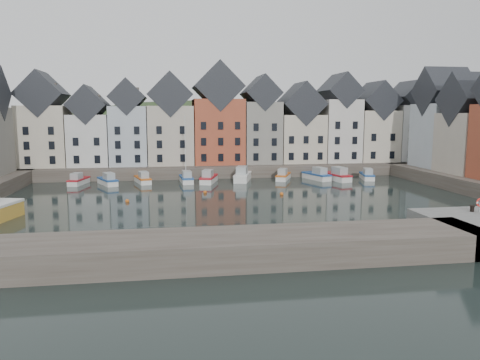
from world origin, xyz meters
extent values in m
plane|color=black|center=(0.00, 0.00, 0.00)|extent=(260.00, 260.00, 0.00)
cube|color=#433B34|center=(0.00, 30.00, 1.00)|extent=(90.00, 16.00, 2.00)
cube|color=#433B34|center=(-10.00, -22.00, 1.00)|extent=(50.00, 6.00, 2.00)
ellipsoid|color=#26371B|center=(0.00, 56.00, -18.00)|extent=(153.60, 70.40, 64.00)
sphere|color=#193216|center=(-13.94, 50.93, 8.70)|extent=(5.77, 5.77, 5.77)
sphere|color=#193216|center=(24.86, 60.75, 8.12)|extent=(5.27, 5.27, 5.27)
sphere|color=#193216|center=(31.82, 54.20, 7.88)|extent=(5.07, 5.07, 5.07)
sphere|color=#193216|center=(14.28, 55.19, 7.82)|extent=(5.01, 5.01, 5.01)
sphere|color=#193216|center=(-37.67, 56.61, 6.57)|extent=(3.94, 3.94, 3.94)
sphere|color=#193216|center=(28.33, 60.25, 8.05)|extent=(5.21, 5.21, 5.21)
sphere|color=#193216|center=(1.99, 58.64, 8.32)|extent=(5.45, 5.45, 5.45)
sphere|color=#193216|center=(37.80, 48.31, 7.21)|extent=(4.49, 4.49, 4.49)
cube|color=beige|center=(-29.17, 28.00, 7.04)|extent=(7.67, 8.00, 10.07)
cube|color=black|center=(-29.17, 28.00, 13.97)|extent=(7.67, 8.16, 7.67)
cube|color=silver|center=(-21.90, 28.00, 6.30)|extent=(6.56, 8.00, 8.61)
cube|color=black|center=(-21.90, 28.00, 12.23)|extent=(6.56, 8.16, 6.56)
cube|color=#ACB7BF|center=(-15.37, 28.00, 7.01)|extent=(6.20, 8.00, 10.02)
cube|color=black|center=(-15.37, 28.00, 13.55)|extent=(6.20, 8.16, 6.20)
cube|color=#B6AB9A|center=(-8.27, 28.00, 7.04)|extent=(7.70, 8.00, 10.08)
cube|color=black|center=(-8.27, 28.00, 13.98)|extent=(7.70, 8.16, 7.70)
cube|color=#A3472E|center=(0.07, 28.00, 7.64)|extent=(8.69, 8.00, 11.28)
cube|color=black|center=(0.07, 28.00, 15.43)|extent=(8.69, 8.16, 8.69)
cube|color=gray|center=(7.78, 28.00, 7.39)|extent=(6.43, 8.00, 10.78)
cube|color=black|center=(7.78, 28.00, 14.37)|extent=(6.43, 8.16, 6.43)
cube|color=beige|center=(15.08, 28.00, 6.28)|extent=(7.88, 8.00, 8.56)
cube|color=black|center=(15.08, 28.00, 12.51)|extent=(7.88, 8.16, 7.88)
cube|color=beige|center=(22.42, 28.00, 7.64)|extent=(6.50, 8.00, 11.27)
cube|color=black|center=(22.42, 28.00, 14.88)|extent=(6.50, 8.16, 6.50)
cube|color=beige|center=(29.43, 28.00, 6.66)|extent=(7.23, 8.00, 9.32)
cube|color=black|center=(29.43, 28.00, 13.11)|extent=(7.23, 8.16, 7.23)
cube|color=silver|center=(36.28, 28.00, 7.16)|extent=(6.18, 8.00, 10.32)
cube|color=black|center=(36.28, 28.00, 13.85)|extent=(6.18, 8.16, 6.18)
cube|color=#ACB7BF|center=(36.00, 16.26, 7.19)|extent=(7.47, 8.00, 10.38)
cube|color=black|center=(36.00, 16.26, 14.36)|extent=(7.62, 8.00, 8.00)
cube|color=#B6AB9A|center=(36.00, 8.26, 6.44)|extent=(8.14, 8.00, 8.89)
cube|color=black|center=(36.00, 8.26, 12.87)|extent=(8.30, 8.00, 8.00)
sphere|color=#C55817|center=(-4.00, 8.00, 0.15)|extent=(0.50, 0.50, 0.50)
sphere|color=#C55817|center=(6.00, 5.00, 0.15)|extent=(0.50, 0.50, 0.50)
sphere|color=#C55817|center=(-14.00, 3.00, 0.15)|extent=(0.50, 0.50, 0.50)
cube|color=silver|center=(-22.51, 19.32, 0.31)|extent=(2.63, 5.46, 0.96)
cube|color=#A81820|center=(-22.51, 19.32, 0.83)|extent=(2.74, 5.58, 0.22)
cube|color=#969D9D|center=(-22.68, 18.55, 1.35)|extent=(1.63, 2.31, 1.05)
cube|color=silver|center=(-18.10, 18.21, 0.32)|extent=(3.66, 5.65, 1.00)
cube|color=#1E488B|center=(-18.10, 18.21, 0.86)|extent=(3.78, 5.79, 0.23)
cube|color=#969D9D|center=(-17.78, 17.46, 1.41)|extent=(2.03, 2.51, 1.09)
cube|color=silver|center=(-12.87, 19.20, 0.31)|extent=(2.91, 5.55, 0.98)
cube|color=#C55817|center=(-12.87, 19.20, 0.84)|extent=(3.03, 5.68, 0.22)
cube|color=#969D9D|center=(-12.66, 18.43, 1.37)|extent=(1.75, 2.38, 1.06)
cube|color=silver|center=(-6.07, 18.61, 0.32)|extent=(2.03, 5.60, 1.01)
cube|color=#1E488B|center=(-6.07, 18.61, 0.87)|extent=(2.13, 5.71, 0.23)
cube|color=#969D9D|center=(-6.02, 17.79, 1.42)|extent=(1.43, 2.28, 1.10)
cylinder|color=silver|center=(-6.11, 19.16, 5.49)|extent=(0.13, 0.13, 10.07)
cube|color=silver|center=(-2.55, 17.99, 0.35)|extent=(3.39, 6.27, 1.10)
cube|color=#A81820|center=(-2.55, 17.99, 0.95)|extent=(3.52, 6.41, 0.25)
cube|color=#969D9D|center=(-2.79, 17.13, 1.55)|extent=(2.01, 2.70, 1.20)
cube|color=silver|center=(3.09, 19.28, 0.40)|extent=(3.93, 7.15, 1.25)
cube|color=silver|center=(3.09, 19.28, 1.08)|extent=(4.08, 7.31, 0.29)
cube|color=#969D9D|center=(2.80, 18.30, 1.77)|extent=(2.31, 3.08, 1.37)
cube|color=silver|center=(9.90, 19.37, 0.31)|extent=(3.64, 5.59, 0.99)
cube|color=#C55817|center=(9.90, 19.37, 0.85)|extent=(3.77, 5.72, 0.22)
cube|color=#969D9D|center=(9.57, 18.63, 1.39)|extent=(2.02, 2.48, 1.08)
cube|color=silver|center=(15.32, 18.66, 0.35)|extent=(3.42, 6.21, 1.09)
cube|color=#1E488B|center=(15.32, 18.66, 0.94)|extent=(3.55, 6.35, 0.25)
cube|color=#969D9D|center=(15.58, 17.80, 1.54)|extent=(2.01, 2.68, 1.19)
cube|color=silver|center=(18.21, 17.30, 0.37)|extent=(3.27, 6.61, 1.16)
cube|color=#A81820|center=(18.21, 17.30, 1.00)|extent=(3.40, 6.75, 0.26)
cube|color=#969D9D|center=(18.42, 16.37, 1.64)|extent=(2.01, 2.80, 1.27)
cube|color=silver|center=(23.74, 17.71, 0.31)|extent=(2.85, 5.58, 0.98)
cube|color=#1E488B|center=(23.74, 17.71, 0.85)|extent=(2.96, 5.71, 0.22)
cube|color=#969D9D|center=(23.54, 16.93, 1.38)|extent=(1.73, 2.38, 1.07)
cylinder|color=black|center=(18.11, -17.25, 2.25)|extent=(0.36, 0.36, 0.50)
cylinder|color=black|center=(18.11, -17.25, 2.52)|extent=(0.48, 0.48, 0.08)
cube|color=gray|center=(18.61, -17.55, 2.55)|extent=(0.10, 0.10, 1.10)
torus|color=red|center=(18.61, -17.60, 2.90)|extent=(0.80, 0.14, 0.80)
camera|label=1|loc=(-9.22, -54.92, 10.79)|focal=35.00mm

